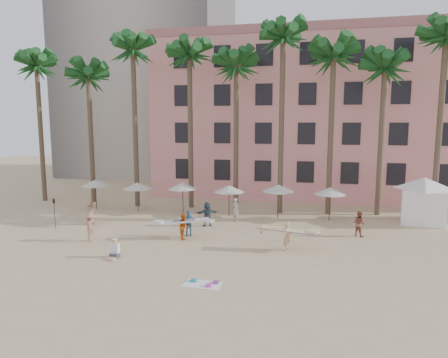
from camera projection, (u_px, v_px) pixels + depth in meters
ground at (200, 272)px, 20.58m from camera, size 120.00×120.00×0.00m
pink_hotel at (326, 119)px, 43.15m from camera, size 35.00×14.00×16.00m
grey_tower at (149, 1)px, 57.55m from camera, size 22.00×18.00×50.00m
palm_row at (253, 58)px, 33.15m from camera, size 44.40×5.40×16.30m
umbrella_row at (205, 187)px, 32.97m from camera, size 22.50×2.70×2.73m
cabana at (424, 196)px, 30.35m from camera, size 5.28×5.28×3.50m
beach_towel at (203, 284)px, 18.99m from camera, size 1.84×1.08×0.14m
carrier_yellow at (287, 234)px, 23.94m from camera, size 3.16×0.94×1.75m
carrier_white at (184, 225)px, 26.26m from camera, size 3.37×1.60×1.71m
beachgoers at (184, 218)px, 28.15m from camera, size 20.34×8.16×1.90m
paddle at (54, 210)px, 28.62m from camera, size 0.18×0.04×2.23m
seated_man at (114, 251)px, 22.65m from camera, size 0.48×0.84×1.09m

